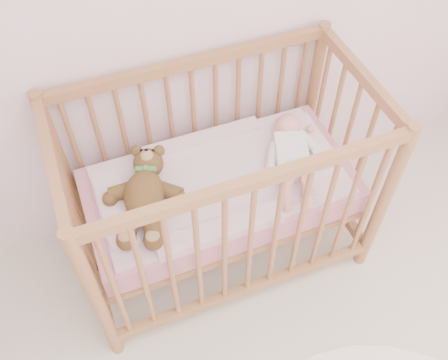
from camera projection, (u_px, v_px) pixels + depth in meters
name	position (u px, v px, depth m)	size (l,w,h in m)	color
crib	(220.00, 188.00, 2.30)	(1.36, 0.76, 1.00)	#B2764B
mattress	(220.00, 190.00, 2.31)	(1.22, 0.62, 0.13)	pink
blanket	(220.00, 180.00, 2.25)	(1.10, 0.58, 0.06)	pink
baby	(292.00, 152.00, 2.26)	(0.27, 0.56, 0.13)	white
teddy_bear	(144.00, 195.00, 2.10)	(0.38, 0.53, 0.15)	brown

